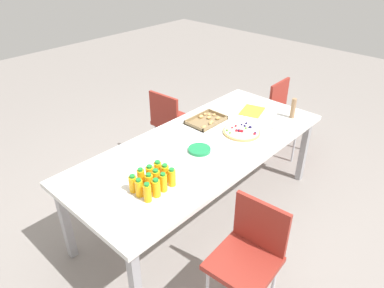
# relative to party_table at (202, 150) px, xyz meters

# --- Properties ---
(ground_plane) EXTENTS (12.00, 12.00, 0.00)m
(ground_plane) POSITION_rel_party_table_xyz_m (0.00, 0.00, -0.68)
(ground_plane) COLOR gray
(party_table) EXTENTS (2.35, 1.00, 0.74)m
(party_table) POSITION_rel_party_table_xyz_m (0.00, 0.00, 0.00)
(party_table) COLOR silver
(party_table) RESTS_ON ground_plane
(chair_end) EXTENTS (0.41, 0.41, 0.83)m
(chair_end) POSITION_rel_party_table_xyz_m (1.50, 0.03, -0.18)
(chair_end) COLOR maroon
(chair_end) RESTS_ON ground_plane
(chair_near_left) EXTENTS (0.43, 0.43, 0.83)m
(chair_near_left) POSITION_rel_party_table_xyz_m (-0.49, -0.85, -0.18)
(chair_near_left) COLOR maroon
(chair_near_left) RESTS_ON ground_plane
(chair_far_right) EXTENTS (0.43, 0.43, 0.83)m
(chair_far_right) POSITION_rel_party_table_xyz_m (0.47, 0.85, -0.18)
(chair_far_right) COLOR maroon
(chair_far_right) RESTS_ON ground_plane
(juice_bottle_0) EXTENTS (0.05, 0.05, 0.14)m
(juice_bottle_0) POSITION_rel_party_table_xyz_m (-0.78, -0.22, 0.12)
(juice_bottle_0) COLOR #FAAD14
(juice_bottle_0) RESTS_ON party_table
(juice_bottle_1) EXTENTS (0.06, 0.06, 0.14)m
(juice_bottle_1) POSITION_rel_party_table_xyz_m (-0.71, -0.22, 0.12)
(juice_bottle_1) COLOR #F9AF14
(juice_bottle_1) RESTS_ON party_table
(juice_bottle_2) EXTENTS (0.05, 0.05, 0.14)m
(juice_bottle_2) POSITION_rel_party_table_xyz_m (-0.64, -0.21, 0.12)
(juice_bottle_2) COLOR #F9AB14
(juice_bottle_2) RESTS_ON party_table
(juice_bottle_3) EXTENTS (0.05, 0.05, 0.14)m
(juice_bottle_3) POSITION_rel_party_table_xyz_m (-0.56, -0.21, 0.12)
(juice_bottle_3) COLOR #F9AC14
(juice_bottle_3) RESTS_ON party_table
(juice_bottle_4) EXTENTS (0.05, 0.05, 0.14)m
(juice_bottle_4) POSITION_rel_party_table_xyz_m (-0.79, -0.13, 0.12)
(juice_bottle_4) COLOR #FAAC14
(juice_bottle_4) RESTS_ON party_table
(juice_bottle_5) EXTENTS (0.06, 0.06, 0.14)m
(juice_bottle_5) POSITION_rel_party_table_xyz_m (-0.70, -0.14, 0.12)
(juice_bottle_5) COLOR #F9AE14
(juice_bottle_5) RESTS_ON party_table
(juice_bottle_6) EXTENTS (0.06, 0.06, 0.14)m
(juice_bottle_6) POSITION_rel_party_table_xyz_m (-0.64, -0.14, 0.12)
(juice_bottle_6) COLOR #FAAC14
(juice_bottle_6) RESTS_ON party_table
(juice_bottle_7) EXTENTS (0.06, 0.06, 0.14)m
(juice_bottle_7) POSITION_rel_party_table_xyz_m (-0.56, -0.14, 0.12)
(juice_bottle_7) COLOR #F9AE14
(juice_bottle_7) RESTS_ON party_table
(juice_bottle_8) EXTENTS (0.06, 0.06, 0.13)m
(juice_bottle_8) POSITION_rel_party_table_xyz_m (-0.78, -0.07, 0.12)
(juice_bottle_8) COLOR #FAAC14
(juice_bottle_8) RESTS_ON party_table
(juice_bottle_9) EXTENTS (0.05, 0.05, 0.14)m
(juice_bottle_9) POSITION_rel_party_table_xyz_m (-0.71, -0.06, 0.12)
(juice_bottle_9) COLOR #FAAD14
(juice_bottle_9) RESTS_ON party_table
(juice_bottle_10) EXTENTS (0.06, 0.06, 0.13)m
(juice_bottle_10) POSITION_rel_party_table_xyz_m (-0.63, -0.06, 0.12)
(juice_bottle_10) COLOR #F9AE14
(juice_bottle_10) RESTS_ON party_table
(juice_bottle_11) EXTENTS (0.06, 0.06, 0.14)m
(juice_bottle_11) POSITION_rel_party_table_xyz_m (-0.56, -0.07, 0.12)
(juice_bottle_11) COLOR #FAAD14
(juice_bottle_11) RESTS_ON party_table
(fruit_pizza) EXTENTS (0.33, 0.33, 0.05)m
(fruit_pizza) POSITION_rel_party_table_xyz_m (0.39, -0.13, 0.07)
(fruit_pizza) COLOR tan
(fruit_pizza) RESTS_ON party_table
(snack_tray) EXTENTS (0.36, 0.24, 0.04)m
(snack_tray) POSITION_rel_party_table_xyz_m (0.34, 0.24, 0.07)
(snack_tray) COLOR olive
(snack_tray) RESTS_ON party_table
(plate_stack) EXTENTS (0.18, 0.18, 0.02)m
(plate_stack) POSITION_rel_party_table_xyz_m (-0.09, -0.05, 0.07)
(plate_stack) COLOR #1E8C4C
(plate_stack) RESTS_ON party_table
(napkin_stack) EXTENTS (0.15, 0.15, 0.01)m
(napkin_stack) POSITION_rel_party_table_xyz_m (0.70, -0.32, 0.06)
(napkin_stack) COLOR white
(napkin_stack) RESTS_ON party_table
(cardboard_tube) EXTENTS (0.04, 0.04, 0.19)m
(cardboard_tube) POSITION_rel_party_table_xyz_m (0.95, -0.30, 0.15)
(cardboard_tube) COLOR #9E7A56
(cardboard_tube) RESTS_ON party_table
(paper_folder) EXTENTS (0.31, 0.27, 0.01)m
(paper_folder) POSITION_rel_party_table_xyz_m (0.81, 0.05, 0.06)
(paper_folder) COLOR yellow
(paper_folder) RESTS_ON party_table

